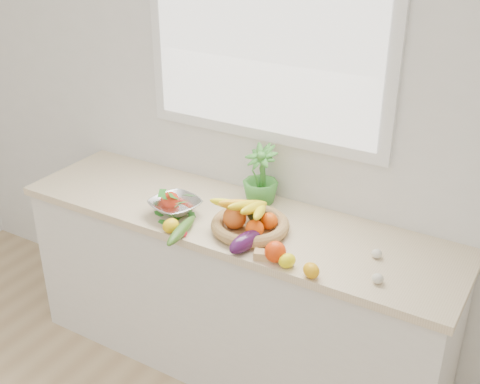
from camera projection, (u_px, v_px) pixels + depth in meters
The scene contains 20 objects.
back_wall at pixel (265, 110), 2.94m from camera, with size 4.50×0.02×2.70m, color white.
counter_cabinet at pixel (234, 295), 3.12m from camera, with size 2.20×0.58×0.86m, color silver.
countertop at pixel (233, 219), 2.92m from camera, with size 2.24×0.62×0.04m, color beige.
window_frame at pixel (265, 27), 2.75m from camera, with size 1.30×0.03×1.10m, color white.
window_pane at pixel (263, 28), 2.74m from camera, with size 1.18×0.01×0.98m, color white.
orange_loose at pixel (275, 252), 2.53m from camera, with size 0.09×0.09×0.09m, color red.
lemon_a at pixel (171, 226), 2.76m from camera, with size 0.07×0.08×0.07m, color yellow.
lemon_b at pixel (287, 261), 2.50m from camera, with size 0.06×0.08×0.06m, color yellow.
lemon_c at pixel (311, 270), 2.44m from camera, with size 0.06×0.08×0.06m, color #EEA20C.
apple at pixel (170, 200), 2.96m from camera, with size 0.09×0.09×0.09m, color red.
ginger at pixel (267, 256), 2.56m from camera, with size 0.12×0.05×0.04m, color tan.
garlic_a at pixel (377, 254), 2.57m from camera, with size 0.05×0.05×0.04m, color silver.
garlic_b at pixel (271, 226), 2.78m from camera, with size 0.05×0.05×0.04m, color beige.
garlic_c at pixel (378, 279), 2.40m from camera, with size 0.05×0.05×0.04m, color beige.
eggplant at pixel (245, 242), 2.62m from camera, with size 0.08×0.20×0.08m, color #3A103D.
cucumber at pixel (181, 230), 2.74m from camera, with size 0.05×0.28×0.05m, color #305A1A.
radish at pixel (184, 233), 2.73m from camera, with size 0.03×0.03×0.03m, color red.
potted_herb at pixel (261, 176), 2.98m from camera, with size 0.18×0.18×0.32m, color #409235.
fruit_basket at pixel (250, 221), 2.76m from camera, with size 0.46×0.46×0.19m.
colander_with_spinach at pixel (175, 203), 2.90m from camera, with size 0.29×0.29×0.12m.
Camera 1 is at (1.34, -0.23, 2.30)m, focal length 45.00 mm.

